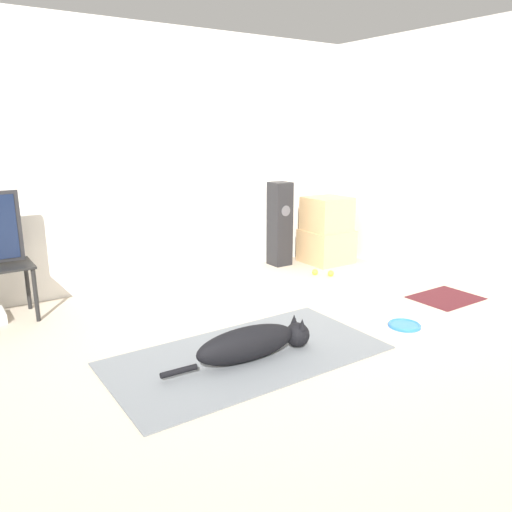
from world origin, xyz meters
TOP-DOWN VIEW (x-y plane):
  - ground_plane at (0.00, 0.00)m, footprint 12.00×12.00m
  - wall_back at (0.00, 2.10)m, footprint 8.00×0.06m
  - wall_right at (2.60, 0.00)m, footprint 0.06×8.00m
  - area_rug at (-0.08, 0.03)m, footprint 1.96×1.01m
  - dog at (-0.08, -0.05)m, footprint 1.15×0.24m
  - frisbee at (1.28, -0.24)m, footprint 0.26×0.26m
  - cardboard_box_lower at (2.12, 1.66)m, footprint 0.53×0.51m
  - cardboard_box_upper at (2.11, 1.65)m, footprint 0.48×0.46m
  - floor_speaker at (1.58, 1.88)m, footprint 0.22×0.23m
  - tennis_ball_by_boxes at (1.64, 1.30)m, footprint 0.07×0.07m
  - tennis_ball_near_speaker at (1.75, 1.17)m, footprint 0.07×0.07m
  - door_mat at (2.17, 0.01)m, footprint 0.63×0.49m

SIDE VIEW (x-z plane):
  - ground_plane at x=0.00m, z-range 0.00..0.00m
  - door_mat at x=2.17m, z-range 0.00..0.01m
  - area_rug at x=-0.08m, z-range 0.00..0.01m
  - frisbee at x=1.28m, z-range 0.00..0.03m
  - tennis_ball_by_boxes at x=1.64m, z-range 0.00..0.07m
  - tennis_ball_near_speaker at x=1.75m, z-range 0.00..0.07m
  - dog at x=-0.08m, z-range 0.01..0.25m
  - cardboard_box_lower at x=2.12m, z-range 0.00..0.39m
  - floor_speaker at x=1.58m, z-range 0.00..0.98m
  - cardboard_box_upper at x=2.11m, z-range 0.39..0.79m
  - wall_back at x=0.00m, z-range 0.00..2.55m
  - wall_right at x=2.60m, z-range 0.00..2.55m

